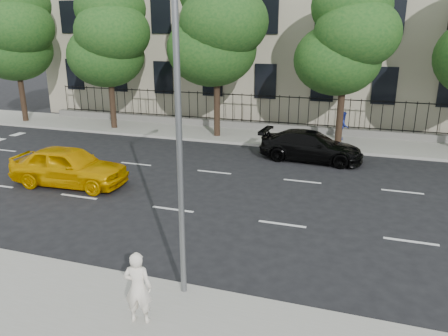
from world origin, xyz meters
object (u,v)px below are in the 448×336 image
(black_sedan, at_px, (311,146))
(street_light, at_px, (187,81))
(woman_near, at_px, (138,288))
(yellow_taxi, at_px, (69,166))

(black_sedan, bearing_deg, street_light, 177.19)
(black_sedan, relative_size, woman_near, 3.01)
(street_light, relative_size, woman_near, 4.83)
(yellow_taxi, xyz_separation_m, black_sedan, (9.02, 6.73, -0.10))
(street_light, xyz_separation_m, woman_near, (-0.46, -1.90, -4.16))
(woman_near, bearing_deg, black_sedan, -109.97)
(yellow_taxi, relative_size, woman_near, 2.90)
(street_light, bearing_deg, black_sedan, 83.37)
(yellow_taxi, xyz_separation_m, woman_near, (7.16, -7.20, 0.16))
(street_light, bearing_deg, woman_near, -103.53)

